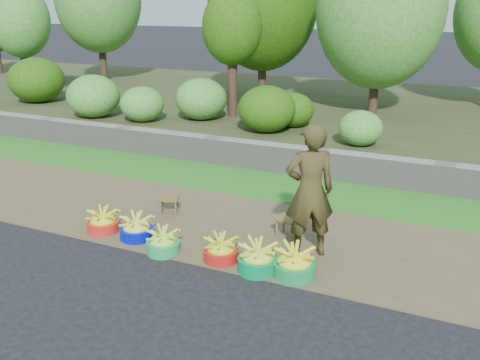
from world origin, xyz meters
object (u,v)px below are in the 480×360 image
at_px(basin_a, 103,222).
at_px(basin_b, 137,229).
at_px(stool_right, 288,222).
at_px(basin_d, 221,251).
at_px(basin_e, 258,259).
at_px(basin_f, 295,264).
at_px(basin_c, 163,243).
at_px(stool_left, 169,200).
at_px(vendor_woman, 310,191).

height_order(basin_a, basin_b, basin_b).
height_order(basin_b, stool_right, basin_b).
xyz_separation_m(basin_d, stool_right, (0.54, 1.02, 0.10)).
xyz_separation_m(basin_e, basin_f, (0.46, 0.06, 0.00)).
bearing_deg(stool_right, basin_a, -159.79).
height_order(basin_c, stool_right, basin_c).
xyz_separation_m(basin_c, basin_d, (0.80, 0.11, 0.00)).
bearing_deg(basin_a, basin_e, -3.42).
height_order(basin_c, basin_d, basin_d).
height_order(basin_b, stool_left, basin_b).
relative_size(basin_a, vendor_woman, 0.26).
relative_size(basin_c, vendor_woman, 0.25).
distance_m(basin_c, basin_d, 0.81).
xyz_separation_m(basin_a, vendor_woman, (2.91, 0.54, 0.74)).
distance_m(basin_f, stool_right, 1.11).
relative_size(basin_c, basin_f, 0.86).
bearing_deg(stool_left, basin_e, -29.49).
bearing_deg(basin_f, stool_right, 114.17).
height_order(basin_b, basin_f, basin_f).
relative_size(basin_a, basin_f, 0.90).
relative_size(basin_b, stool_left, 1.27).
relative_size(basin_a, basin_e, 0.92).
bearing_deg(stool_right, basin_d, -117.64).
xyz_separation_m(basin_d, basin_f, (0.99, 0.01, 0.02)).
height_order(basin_b, basin_e, basin_e).
xyz_separation_m(basin_f, vendor_woman, (-0.04, 0.63, 0.73)).
distance_m(basin_b, basin_d, 1.38).
relative_size(basin_b, vendor_woman, 0.27).
bearing_deg(basin_c, stool_left, 118.75).
xyz_separation_m(basin_a, basin_e, (2.49, -0.15, 0.01)).
distance_m(basin_c, vendor_woman, 2.05).
height_order(basin_b, basin_d, basin_b).
xyz_separation_m(basin_e, stool_right, (0.00, 1.07, 0.09)).
bearing_deg(basin_f, basin_a, 178.21).
bearing_deg(basin_d, stool_right, 62.36).
distance_m(basin_b, basin_f, 2.36).
bearing_deg(basin_f, stool_left, 156.43).
xyz_separation_m(basin_c, basin_e, (1.34, 0.06, 0.02)).
xyz_separation_m(basin_f, stool_right, (-0.45, 1.01, 0.08)).
bearing_deg(basin_c, basin_d, 7.44).
xyz_separation_m(basin_b, stool_left, (-0.08, 0.98, 0.08)).
xyz_separation_m(basin_d, stool_left, (-1.45, 1.08, 0.08)).
distance_m(basin_c, stool_left, 1.35).
height_order(stool_right, vendor_woman, vendor_woman).
bearing_deg(basin_f, basin_c, -176.24).
distance_m(basin_d, basin_e, 0.53).
height_order(basin_e, stool_right, basin_e).
height_order(basin_b, vendor_woman, vendor_woman).
bearing_deg(vendor_woman, basin_a, -22.02).
distance_m(basin_f, vendor_woman, 0.96).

